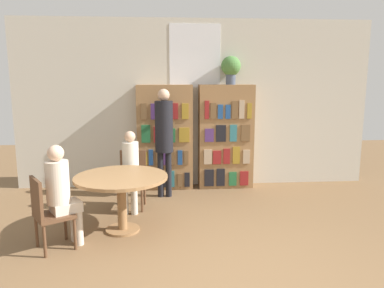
{
  "coord_description": "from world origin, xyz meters",
  "views": [
    {
      "loc": [
        -0.58,
        -3.29,
        1.98
      ],
      "look_at": [
        -0.17,
        1.9,
        1.05
      ],
      "focal_mm": 35.0,
      "sensor_mm": 36.0,
      "label": 1
    }
  ],
  "objects_px": {
    "bookshelf_left": "(165,138)",
    "bookshelf_right": "(226,137)",
    "flower_vase": "(231,67)",
    "chair_near_camera": "(47,211)",
    "reading_table": "(121,185)",
    "chair_left_side": "(132,176)",
    "seated_reader_left": "(130,167)",
    "librarian_standing": "(164,132)",
    "seated_reader_right": "(62,190)"
  },
  "relations": [
    {
      "from": "flower_vase",
      "to": "chair_left_side",
      "type": "bearing_deg",
      "value": -149.96
    },
    {
      "from": "flower_vase",
      "to": "chair_near_camera",
      "type": "height_order",
      "value": "flower_vase"
    },
    {
      "from": "bookshelf_right",
      "to": "chair_near_camera",
      "type": "bearing_deg",
      "value": -135.86
    },
    {
      "from": "chair_near_camera",
      "to": "seated_reader_left",
      "type": "height_order",
      "value": "seated_reader_left"
    },
    {
      "from": "chair_left_side",
      "to": "seated_reader_right",
      "type": "xyz_separation_m",
      "value": [
        -0.71,
        -1.33,
        0.21
      ]
    },
    {
      "from": "bookshelf_left",
      "to": "bookshelf_right",
      "type": "bearing_deg",
      "value": -0.01
    },
    {
      "from": "chair_left_side",
      "to": "seated_reader_right",
      "type": "height_order",
      "value": "seated_reader_right"
    },
    {
      "from": "bookshelf_left",
      "to": "librarian_standing",
      "type": "relative_size",
      "value": 1.03
    },
    {
      "from": "reading_table",
      "to": "chair_near_camera",
      "type": "bearing_deg",
      "value": -148.06
    },
    {
      "from": "reading_table",
      "to": "seated_reader_left",
      "type": "bearing_deg",
      "value": 85.94
    },
    {
      "from": "flower_vase",
      "to": "bookshelf_left",
      "type": "bearing_deg",
      "value": -179.77
    },
    {
      "from": "reading_table",
      "to": "librarian_standing",
      "type": "height_order",
      "value": "librarian_standing"
    },
    {
      "from": "flower_vase",
      "to": "reading_table",
      "type": "relative_size",
      "value": 0.41
    },
    {
      "from": "bookshelf_left",
      "to": "chair_left_side",
      "type": "relative_size",
      "value": 2.13
    },
    {
      "from": "bookshelf_right",
      "to": "chair_near_camera",
      "type": "height_order",
      "value": "bookshelf_right"
    },
    {
      "from": "chair_near_camera",
      "to": "seated_reader_right",
      "type": "relative_size",
      "value": 0.71
    },
    {
      "from": "bookshelf_right",
      "to": "reading_table",
      "type": "height_order",
      "value": "bookshelf_right"
    },
    {
      "from": "chair_near_camera",
      "to": "seated_reader_right",
      "type": "height_order",
      "value": "seated_reader_right"
    },
    {
      "from": "chair_near_camera",
      "to": "chair_left_side",
      "type": "distance_m",
      "value": 1.66
    },
    {
      "from": "chair_left_side",
      "to": "seated_reader_left",
      "type": "xyz_separation_m",
      "value": [
        -0.01,
        -0.18,
        0.19
      ]
    },
    {
      "from": "bookshelf_right",
      "to": "reading_table",
      "type": "xyz_separation_m",
      "value": [
        -1.67,
        -1.9,
        -0.31
      ]
    },
    {
      "from": "librarian_standing",
      "to": "chair_near_camera",
      "type": "bearing_deg",
      "value": -125.65
    },
    {
      "from": "chair_left_side",
      "to": "seated_reader_left",
      "type": "distance_m",
      "value": 0.26
    },
    {
      "from": "reading_table",
      "to": "chair_left_side",
      "type": "relative_size",
      "value": 1.37
    },
    {
      "from": "bookshelf_left",
      "to": "chair_near_camera",
      "type": "bearing_deg",
      "value": -119.83
    },
    {
      "from": "chair_left_side",
      "to": "seated_reader_left",
      "type": "relative_size",
      "value": 0.72
    },
    {
      "from": "bookshelf_right",
      "to": "chair_near_camera",
      "type": "xyz_separation_m",
      "value": [
        -2.46,
        -2.39,
        -0.44
      ]
    },
    {
      "from": "seated_reader_right",
      "to": "librarian_standing",
      "type": "bearing_deg",
      "value": 114.23
    },
    {
      "from": "bookshelf_right",
      "to": "chair_near_camera",
      "type": "distance_m",
      "value": 3.46
    },
    {
      "from": "flower_vase",
      "to": "librarian_standing",
      "type": "relative_size",
      "value": 0.27
    },
    {
      "from": "flower_vase",
      "to": "librarian_standing",
      "type": "bearing_deg",
      "value": -156.79
    },
    {
      "from": "flower_vase",
      "to": "seated_reader_left",
      "type": "bearing_deg",
      "value": -145.68
    },
    {
      "from": "bookshelf_right",
      "to": "seated_reader_left",
      "type": "xyz_separation_m",
      "value": [
        -1.62,
        -1.15,
        -0.26
      ]
    },
    {
      "from": "chair_near_camera",
      "to": "chair_left_side",
      "type": "bearing_deg",
      "value": 117.0
    },
    {
      "from": "flower_vase",
      "to": "reading_table",
      "type": "xyz_separation_m",
      "value": [
        -1.74,
        -1.9,
        -1.53
      ]
    },
    {
      "from": "bookshelf_left",
      "to": "flower_vase",
      "type": "distance_m",
      "value": 1.69
    },
    {
      "from": "bookshelf_right",
      "to": "reading_table",
      "type": "bearing_deg",
      "value": -131.38
    },
    {
      "from": "flower_vase",
      "to": "reading_table",
      "type": "height_order",
      "value": "flower_vase"
    },
    {
      "from": "flower_vase",
      "to": "librarian_standing",
      "type": "xyz_separation_m",
      "value": [
        -1.18,
        -0.51,
        -1.05
      ]
    },
    {
      "from": "flower_vase",
      "to": "seated_reader_right",
      "type": "distance_m",
      "value": 3.62
    },
    {
      "from": "chair_left_side",
      "to": "librarian_standing",
      "type": "relative_size",
      "value": 0.48
    },
    {
      "from": "chair_left_side",
      "to": "reading_table",
      "type": "bearing_deg",
      "value": 90.0
    },
    {
      "from": "seated_reader_left",
      "to": "librarian_standing",
      "type": "xyz_separation_m",
      "value": [
        0.51,
        0.65,
        0.43
      ]
    },
    {
      "from": "chair_near_camera",
      "to": "flower_vase",
      "type": "bearing_deg",
      "value": 101.44
    },
    {
      "from": "bookshelf_right",
      "to": "chair_left_side",
      "type": "xyz_separation_m",
      "value": [
        -1.6,
        -0.96,
        -0.44
      ]
    },
    {
      "from": "bookshelf_left",
      "to": "reading_table",
      "type": "bearing_deg",
      "value": -106.94
    },
    {
      "from": "bookshelf_left",
      "to": "seated_reader_left",
      "type": "bearing_deg",
      "value": -114.56
    },
    {
      "from": "chair_near_camera",
      "to": "bookshelf_left",
      "type": "bearing_deg",
      "value": 118.24
    },
    {
      "from": "seated_reader_left",
      "to": "chair_near_camera",
      "type": "bearing_deg",
      "value": 59.81
    },
    {
      "from": "seated_reader_right",
      "to": "librarian_standing",
      "type": "relative_size",
      "value": 0.68
    }
  ]
}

